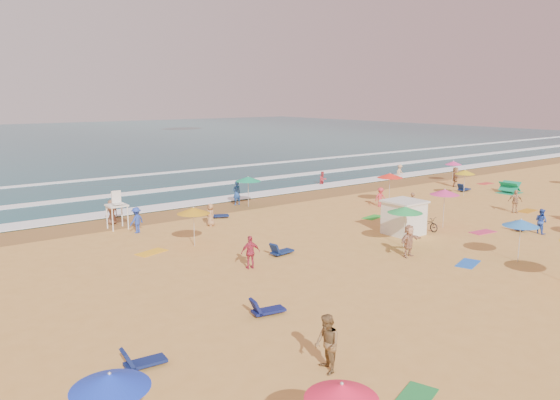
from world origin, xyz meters
TOP-DOWN VIEW (x-y plane):
  - ground at (0.00, 0.00)m, footprint 220.00×220.00m
  - ocean at (0.00, 84.00)m, footprint 220.00×140.00m
  - wet_sand at (0.00, 12.50)m, footprint 220.00×220.00m
  - surf_foam at (0.00, 21.32)m, footprint 200.00×18.70m
  - cabana at (1.43, -1.29)m, footprint 2.00×2.00m
  - cabana_roof at (1.43, -1.29)m, footprint 2.20×2.20m
  - bicycle at (3.33, -1.59)m, footprint 0.68×1.75m
  - lifeguard_stand at (-12.23, 10.65)m, footprint 1.20×1.20m
  - beach_umbrellas at (4.51, -2.08)m, footprint 51.24×28.42m
  - loungers at (2.96, -2.31)m, footprint 45.34×18.93m
  - towels at (-1.92, -1.82)m, footprint 49.55×21.93m
  - popup_tents at (16.82, -1.91)m, footprint 9.02×11.30m
  - beachgoers at (0.14, 3.20)m, footprint 45.51×27.80m

SIDE VIEW (x-z plane):
  - ground at x=0.00m, z-range 0.00..0.00m
  - ocean at x=0.00m, z-range -0.09..0.09m
  - wet_sand at x=0.00m, z-range 0.01..0.01m
  - towels at x=-1.92m, z-range 0.00..0.03m
  - surf_foam at x=0.00m, z-range 0.08..0.12m
  - loungers at x=2.96m, z-range 0.00..0.34m
  - bicycle at x=3.33m, z-range 0.00..0.91m
  - popup_tents at x=16.82m, z-range 0.00..1.20m
  - beachgoers at x=0.14m, z-range -0.26..1.89m
  - cabana at x=1.43m, z-range 0.00..2.00m
  - lifeguard_stand at x=-12.23m, z-range 0.00..2.10m
  - cabana_roof at x=1.43m, z-range 2.00..2.12m
  - beach_umbrellas at x=4.51m, z-range 1.74..2.54m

